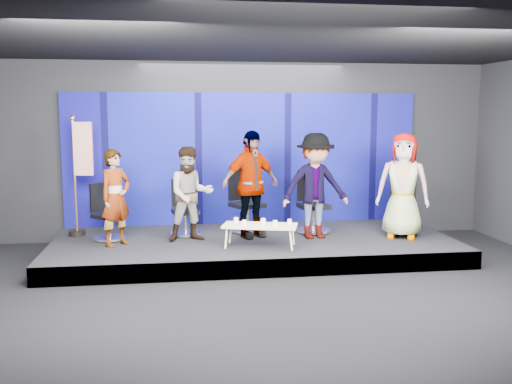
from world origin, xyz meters
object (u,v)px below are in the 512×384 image
Objects in this scene: panelist_b at (191,194)px; chair_d at (312,212)px; chair_b at (185,217)px; mug_b at (244,223)px; mug_c at (263,221)px; mug_a at (236,220)px; flag_stand at (80,173)px; panelist_c at (250,184)px; panelist_d at (315,186)px; mug_e at (290,222)px; chair_e at (402,212)px; panelist_a at (116,198)px; coffee_table at (260,226)px; mug_d at (275,223)px; chair_c at (246,211)px; panelist_e at (403,186)px; chair_a at (107,221)px.

panelist_b is 2.34m from chair_d.
mug_b is (0.95, -1.15, 0.09)m from chair_b.
mug_a is at bearing 158.78° from mug_c.
chair_d is 0.53× the size of flag_stand.
mug_b is at bearing -13.48° from flag_stand.
chair_b is 0.53× the size of panelist_c.
panelist_d reaches higher than mug_c.
chair_e is at bearing 20.23° from mug_e.
coffee_table is at bearing -56.10° from panelist_a.
panelist_a is 0.85× the size of panelist_c.
chair_b is 11.41× the size of mug_b.
mug_d is at bearing -33.67° from coffee_table.
coffee_table is (2.36, -0.45, -0.46)m from panelist_a.
chair_b is 0.54× the size of panelist_d.
mug_e is at bearing 24.08° from mug_d.
chair_b is 1.67m from mug_c.
mug_b is at bearing -65.15° from mug_a.
mug_e is (-2.31, -0.85, 0.04)m from chair_e.
chair_d is 1.48m from mug_c.
flag_stand reaches higher than mug_d.
mug_e is (2.85, -0.49, -0.39)m from panelist_a.
mug_c reaches higher than mug_d.
chair_c is at bearing 141.17° from panelist_d.
chair_b is 1.93m from mug_d.
chair_e is (4.01, -0.31, 0.05)m from chair_b.
panelist_b is 0.88× the size of panelist_d.
panelist_c is 19.71× the size of mug_c.
panelist_e is 2.21m from mug_e.
panelist_b is 1.42× the size of chair_e.
mug_e is (0.55, -0.81, -0.54)m from panelist_c.
mug_c is at bearing -48.96° from chair_b.
chair_e is 3.23m from mug_a.
panelist_d is (1.15, -0.74, 0.54)m from chair_c.
mug_d is (0.17, -0.19, -0.00)m from mug_c.
coffee_table is (-1.07, -0.54, -0.59)m from panelist_d.
mug_d is 3.66m from flag_stand.
chair_e is (3.92, 0.19, -0.44)m from panelist_b.
mug_d is at bearing -58.41° from panelist_a.
panelist_d is (2.18, -0.09, 0.11)m from panelist_b.
panelist_d is at bearing 23.09° from mug_b.
chair_a is 1.56m from panelist_b.
panelist_a is 2.19m from mug_b.
panelist_b is at bearing -7.17° from flag_stand.
panelist_c reaches higher than panelist_e.
panelist_b is 17.76× the size of mug_d.
mug_d is at bearing -133.60° from chair_e.
flag_stand reaches higher than chair_d.
mug_d is 1.10× the size of mug_e.
mug_d is at bearing -133.43° from chair_d.
panelist_d is 1.20m from mug_d.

